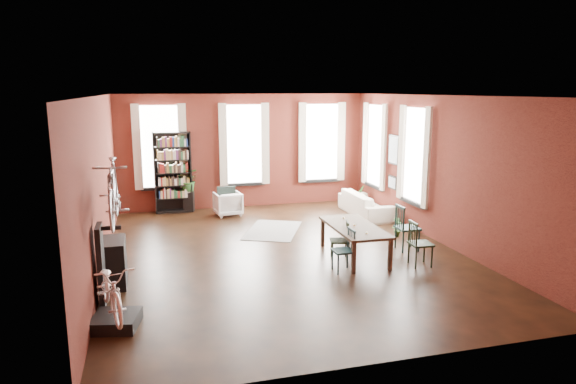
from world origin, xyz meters
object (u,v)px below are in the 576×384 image
object	(u,v)px
console_table	(114,262)
white_armchair	(228,203)
cream_sofa	(366,200)
bike_trainer	(116,321)
dining_chair_b	(339,241)
plant_stand	(189,201)
dining_chair_a	(343,251)
dining_chair_d	(408,228)
dining_table	(354,242)
bookshelf	(173,173)
bicycle_floor	(109,264)
dining_chair_c	(421,244)

from	to	relation	value
console_table	white_armchair	bearing A→B (deg)	59.23
cream_sofa	bike_trainer	bearing A→B (deg)	130.38
dining_chair_b	plant_stand	world-z (taller)	dining_chair_b
dining_chair_a	dining_chair_d	size ratio (longest dim) A/B	0.84
console_table	dining_table	bearing A→B (deg)	3.60
bookshelf	cream_sofa	bearing A→B (deg)	-18.95
dining_chair_b	bicycle_floor	distance (m)	4.61
dining_chair_b	bike_trainer	xyz separation A→B (m)	(-4.12, -1.95, -0.30)
dining_table	white_armchair	xyz separation A→B (m)	(-1.91, 4.16, 0.02)
white_armchair	cream_sofa	bearing A→B (deg)	158.89
bike_trainer	console_table	distance (m)	1.74
dining_chair_c	console_table	xyz separation A→B (m)	(-5.59, 0.50, -0.03)
dining_chair_b	bicycle_floor	size ratio (longest dim) A/B	0.52
bookshelf	cream_sofa	size ratio (longest dim) A/B	1.06
cream_sofa	bookshelf	bearing A→B (deg)	71.05
white_armchair	cream_sofa	size ratio (longest dim) A/B	0.33
dining_chair_a	console_table	world-z (taller)	dining_chair_a
plant_stand	dining_chair_a	bearing A→B (deg)	-67.12
dining_chair_a	bookshelf	distance (m)	6.31
dining_chair_b	white_armchair	world-z (taller)	dining_chair_b
dining_chair_c	bike_trainer	distance (m)	5.63
dining_chair_a	plant_stand	bearing A→B (deg)	-157.32
dining_chair_c	bicycle_floor	xyz separation A→B (m)	(-5.53, -1.17, 0.49)
console_table	plant_stand	xyz separation A→B (m)	(1.67, 5.19, -0.13)
dining_chair_b	plant_stand	xyz separation A→B (m)	(-2.55, 4.95, -0.11)
plant_stand	dining_chair_b	bearing A→B (deg)	-62.74
dining_table	bookshelf	distance (m)	5.96
console_table	dining_chair_c	bearing A→B (deg)	-5.11
dining_chair_b	bookshelf	bearing A→B (deg)	-133.60
dining_table	bookshelf	xyz separation A→B (m)	(-3.28, 4.91, 0.78)
cream_sofa	white_armchair	bearing A→B (deg)	75.22
bookshelf	dining_chair_d	bearing A→B (deg)	-46.29
dining_chair_d	bookshelf	world-z (taller)	bookshelf
white_armchair	bike_trainer	world-z (taller)	white_armchair
dining_table	dining_chair_a	xyz separation A→B (m)	(-0.51, -0.71, 0.08)
cream_sofa	console_table	world-z (taller)	cream_sofa
dining_chair_d	white_armchair	xyz separation A→B (m)	(-3.18, 4.00, -0.13)
dining_chair_b	bike_trainer	world-z (taller)	dining_chair_b
dining_chair_d	cream_sofa	xyz separation A→B (m)	(0.41, 3.05, -0.07)
dining_chair_b	dining_chair_c	size ratio (longest dim) A/B	0.89
plant_stand	dining_chair_c	bearing A→B (deg)	-55.45
dining_table	white_armchair	world-z (taller)	white_armchair
dining_table	dining_chair_b	bearing A→B (deg)	-171.97
dining_table	cream_sofa	bearing A→B (deg)	62.83
bookshelf	white_armchair	world-z (taller)	bookshelf
dining_chair_c	bicycle_floor	size ratio (longest dim) A/B	0.58
dining_chair_c	cream_sofa	xyz separation A→B (m)	(0.64, 4.00, -0.03)
dining_table	console_table	world-z (taller)	console_table
dining_chair_b	dining_chair_c	world-z (taller)	dining_chair_c
dining_chair_b	cream_sofa	distance (m)	3.83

